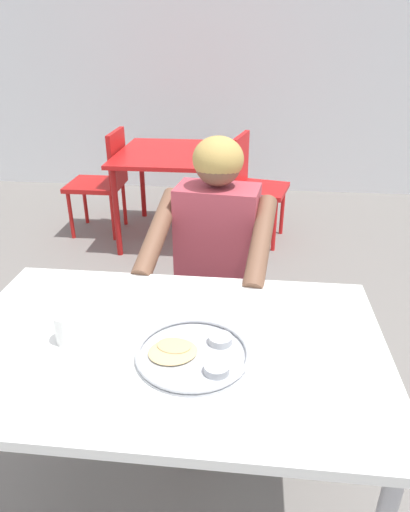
{
  "coord_description": "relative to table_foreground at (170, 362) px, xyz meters",
  "views": [
    {
      "loc": [
        0.3,
        -1.02,
        1.53
      ],
      "look_at": [
        0.17,
        0.25,
        0.9
      ],
      "focal_mm": 31.52,
      "sensor_mm": 36.0,
      "label": 1
    }
  ],
  "objects": [
    {
      "name": "chair_red_right",
      "position": [
        0.22,
        2.43,
        -0.18
      ],
      "size": [
        0.47,
        0.5,
        0.84
      ],
      "color": "red",
      "rests_on": "ground"
    },
    {
      "name": "ground_plane",
      "position": [
        -0.09,
        -0.0,
        -0.69
      ],
      "size": [
        12.0,
        12.0,
        0.05
      ],
      "primitive_type": "cube",
      "color": "slate"
    },
    {
      "name": "thali_tray",
      "position": [
        0.08,
        -0.06,
        0.09
      ],
      "size": [
        0.31,
        0.31,
        0.03
      ],
      "color": "#B7BABF",
      "rests_on": "table_foreground"
    },
    {
      "name": "drinking_cup",
      "position": [
        -0.28,
        -0.03,
        0.12
      ],
      "size": [
        0.07,
        0.07,
        0.09
      ],
      "color": "white",
      "rests_on": "table_foreground"
    },
    {
      "name": "table_foreground",
      "position": [
        0.0,
        0.0,
        0.0
      ],
      "size": [
        1.23,
        0.77,
        0.75
      ],
      "color": "white",
      "rests_on": "ground"
    },
    {
      "name": "back_wall",
      "position": [
        -0.09,
        3.81,
        1.03
      ],
      "size": [
        12.0,
        0.12,
        3.4
      ],
      "primitive_type": "cube",
      "color": "white",
      "rests_on": "ground"
    },
    {
      "name": "chair_foreground",
      "position": [
        0.09,
        0.87,
        -0.17
      ],
      "size": [
        0.46,
        0.44,
        0.86
      ],
      "color": "#3F3F44",
      "rests_on": "ground"
    },
    {
      "name": "chair_red_left",
      "position": [
        -0.98,
        2.45,
        -0.18
      ],
      "size": [
        0.44,
        0.42,
        0.85
      ],
      "color": "red",
      "rests_on": "ground"
    },
    {
      "name": "diner_foreground",
      "position": [
        0.07,
        0.65,
        0.03
      ],
      "size": [
        0.54,
        0.59,
        1.17
      ],
      "color": "#343434",
      "rests_on": "ground"
    },
    {
      "name": "table_background_red",
      "position": [
        -0.42,
        2.43,
        -0.04
      ],
      "size": [
        0.82,
        0.95,
        0.71
      ],
      "color": "red",
      "rests_on": "ground"
    }
  ]
}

